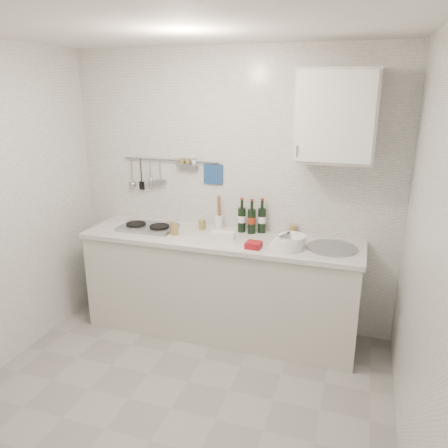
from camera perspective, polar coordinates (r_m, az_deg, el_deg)
name	(u,v)px	position (r m, az deg, el deg)	size (l,w,h in m)	color
floor	(171,408)	(3.35, -6.96, -22.80)	(3.00, 3.00, 0.00)	gray
ceiling	(154,20)	(2.59, -9.16, 24.79)	(3.00, 3.00, 0.00)	silver
back_wall	(231,192)	(3.98, 0.86, 4.18)	(3.00, 0.02, 2.50)	silver
wall_right	(427,271)	(2.50, 25.02, -5.62)	(0.02, 2.80, 2.50)	silver
counter	(221,288)	(3.98, -0.39, -8.30)	(2.44, 0.64, 0.96)	beige
wall_rail	(168,170)	(4.12, -7.27, 7.01)	(0.98, 0.09, 0.34)	#93969B
wall_cabinet	(336,116)	(3.54, 14.47, 13.48)	(0.60, 0.38, 0.70)	beige
plate_stack_hob	(155,229)	(4.00, -8.95, -0.67)	(0.27, 0.27, 0.02)	#4C63AD
plate_stack_sink	(289,242)	(3.55, 8.50, -2.33)	(0.29, 0.28, 0.11)	white
wine_bottles	(252,216)	(3.87, 3.65, 1.08)	(0.25, 0.12, 0.31)	black
butter_dish	(223,235)	(3.73, -0.15, -1.49)	(0.20, 0.10, 0.06)	white
strawberry_punnet	(254,245)	(3.53, 3.88, -2.75)	(0.12, 0.12, 0.05)	#AC1319
utensil_crock	(219,220)	(4.01, -0.67, 0.49)	(0.08, 0.08, 0.32)	white
jar_a	(202,224)	(4.00, -2.87, 0.00)	(0.07, 0.07, 0.09)	olive
jar_b	(293,230)	(3.88, 9.01, -0.74)	(0.07, 0.07, 0.09)	olive
jar_c	(282,236)	(3.73, 7.60, -1.53)	(0.06, 0.06, 0.07)	olive
jar_d	(174,228)	(3.86, -6.51, -0.48)	(0.07, 0.07, 0.12)	olive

